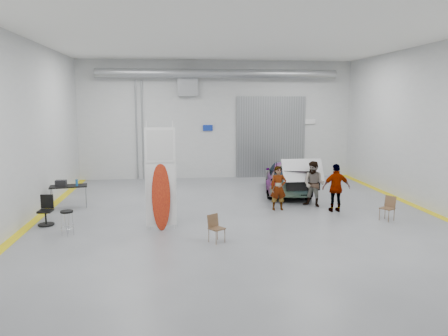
{
  "coord_description": "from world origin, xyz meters",
  "views": [
    {
      "loc": [
        -2.15,
        -14.4,
        3.91
      ],
      "look_at": [
        -0.39,
        1.41,
        1.5
      ],
      "focal_mm": 35.0,
      "sensor_mm": 36.0,
      "label": 1
    }
  ],
  "objects": [
    {
      "name": "ground",
      "position": [
        0.0,
        0.0,
        0.0
      ],
      "size": [
        16.0,
        16.0,
        0.0
      ],
      "primitive_type": "plane",
      "color": "slate",
      "rests_on": "ground"
    },
    {
      "name": "room_shell",
      "position": [
        0.24,
        2.22,
        4.08
      ],
      "size": [
        14.02,
        16.18,
        6.01
      ],
      "color": "#BABDBF",
      "rests_on": "ground"
    },
    {
      "name": "sedan_car",
      "position": [
        2.68,
        3.9,
        0.68
      ],
      "size": [
        2.8,
        4.98,
        1.36
      ],
      "primitive_type": "imported",
      "rotation": [
        0.0,
        0.0,
        2.94
      ],
      "color": "white",
      "rests_on": "ground"
    },
    {
      "name": "person_a",
      "position": [
        1.54,
        0.86,
        0.81
      ],
      "size": [
        0.59,
        0.39,
        1.62
      ],
      "primitive_type": "imported",
      "rotation": [
        0.0,
        0.0,
        0.01
      ],
      "color": "#9A7054",
      "rests_on": "ground"
    },
    {
      "name": "person_b",
      "position": [
        3.0,
        1.26,
        0.86
      ],
      "size": [
        1.06,
        1.03,
        1.72
      ],
      "primitive_type": "imported",
      "rotation": [
        0.0,
        0.0,
        -0.67
      ],
      "color": "slate",
      "rests_on": "ground"
    },
    {
      "name": "person_c",
      "position": [
        3.54,
        0.39,
        0.87
      ],
      "size": [
        1.02,
        0.44,
        1.74
      ],
      "primitive_type": "imported",
      "rotation": [
        0.0,
        0.0,
        3.12
      ],
      "color": "#AA5938",
      "rests_on": "ground"
    },
    {
      "name": "surfboard_display",
      "position": [
        -2.63,
        -1.19,
        1.36
      ],
      "size": [
        0.95,
        0.29,
        3.35
      ],
      "rotation": [
        0.0,
        0.0,
        0.04
      ],
      "color": "white",
      "rests_on": "ground"
    },
    {
      "name": "folding_chair_near",
      "position": [
        -1.04,
        -2.61,
        0.24
      ],
      "size": [
        0.51,
        0.56,
        0.78
      ],
      "rotation": [
        0.0,
        0.0,
        0.61
      ],
      "color": "brown",
      "rests_on": "ground"
    },
    {
      "name": "folding_chair_far",
      "position": [
        4.8,
        -0.97,
        0.25
      ],
      "size": [
        0.52,
        0.62,
        0.81
      ],
      "rotation": [
        0.0,
        0.0,
        -1.0
      ],
      "color": "brown",
      "rests_on": "ground"
    },
    {
      "name": "shop_stool",
      "position": [
        -5.36,
        -1.52,
        0.38
      ],
      "size": [
        0.39,
        0.39,
        0.76
      ],
      "rotation": [
        0.0,
        0.0,
        -0.38
      ],
      "color": "black",
      "rests_on": "ground"
    },
    {
      "name": "work_table",
      "position": [
        -6.21,
        2.06,
        0.83
      ],
      "size": [
        1.42,
        0.89,
        1.08
      ],
      "rotation": [
        0.0,
        0.0,
        0.18
      ],
      "color": "gray",
      "rests_on": "ground"
    },
    {
      "name": "office_chair",
      "position": [
        -6.31,
        -0.27,
        0.42
      ],
      "size": [
        0.51,
        0.51,
        0.95
      ],
      "rotation": [
        0.0,
        0.0,
        -0.06
      ],
      "color": "black",
      "rests_on": "ground"
    },
    {
      "name": "trunk_lid",
      "position": [
        2.68,
        1.81,
        1.38
      ],
      "size": [
        1.59,
        0.96,
        0.04
      ],
      "primitive_type": "cube",
      "color": "silver",
      "rests_on": "sedan_car"
    }
  ]
}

